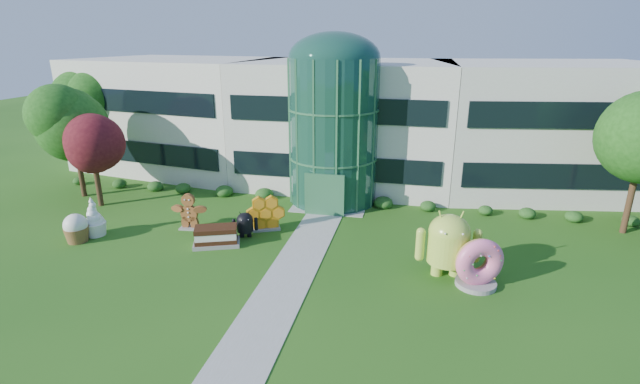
% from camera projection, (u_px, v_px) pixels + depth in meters
% --- Properties ---
extents(ground, '(140.00, 140.00, 0.00)m').
position_uv_depth(ground, '(286.00, 283.00, 22.02)').
color(ground, '#215114').
rests_on(ground, ground).
extents(building, '(46.00, 15.00, 9.30)m').
position_uv_depth(building, '(347.00, 121.00, 37.20)').
color(building, beige).
rests_on(building, ground).
extents(atrium, '(6.00, 6.00, 9.80)m').
position_uv_depth(atrium, '(334.00, 132.00, 31.56)').
color(atrium, '#194738').
rests_on(atrium, ground).
extents(walkway, '(2.40, 20.00, 0.04)m').
position_uv_depth(walkway, '(297.00, 263.00, 23.86)').
color(walkway, '#9E9E93').
rests_on(walkway, ground).
extents(tree_red, '(4.00, 4.00, 6.00)m').
position_uv_depth(tree_red, '(95.00, 163.00, 31.12)').
color(tree_red, '#3F0C14').
rests_on(tree_red, ground).
extents(trees_backdrop, '(52.00, 8.00, 8.40)m').
position_uv_depth(trees_backdrop, '(336.00, 139.00, 32.71)').
color(trees_backdrop, '#194812').
rests_on(trees_backdrop, ground).
extents(android_green, '(3.53, 2.62, 3.67)m').
position_uv_depth(android_green, '(449.00, 240.00, 22.18)').
color(android_green, '#B5D644').
rests_on(android_green, ground).
extents(android_black, '(1.81, 1.55, 1.74)m').
position_uv_depth(android_black, '(245.00, 223.00, 26.78)').
color(android_black, black).
rests_on(android_black, ground).
extents(donut, '(2.61, 1.94, 2.45)m').
position_uv_depth(donut, '(478.00, 262.00, 21.38)').
color(donut, '#F85E8B').
rests_on(donut, ground).
extents(gingerbread, '(2.50, 1.15, 2.24)m').
position_uv_depth(gingerbread, '(189.00, 211.00, 27.90)').
color(gingerbread, brown).
rests_on(gingerbread, ground).
extents(ice_cream_sandwich, '(2.81, 2.07, 1.12)m').
position_uv_depth(ice_cream_sandwich, '(216.00, 236.00, 25.76)').
color(ice_cream_sandwich, black).
rests_on(ice_cream_sandwich, ground).
extents(honeycomb, '(2.59, 1.82, 1.92)m').
position_uv_depth(honeycomb, '(266.00, 215.00, 27.78)').
color(honeycomb, orange).
rests_on(honeycomb, ground).
extents(froyo, '(1.71, 1.71, 2.32)m').
position_uv_depth(froyo, '(93.00, 217.00, 26.91)').
color(froyo, white).
rests_on(froyo, ground).
extents(cupcake, '(1.72, 1.72, 1.67)m').
position_uv_depth(cupcake, '(76.00, 228.00, 26.17)').
color(cupcake, white).
rests_on(cupcake, ground).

